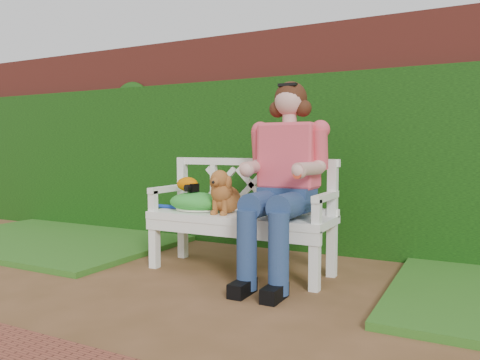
% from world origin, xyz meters
% --- Properties ---
extents(ground, '(60.00, 60.00, 0.00)m').
position_xyz_m(ground, '(0.00, 0.00, 0.00)').
color(ground, brown).
extents(brick_wall, '(10.00, 0.30, 2.20)m').
position_xyz_m(brick_wall, '(0.00, 1.90, 1.10)').
color(brick_wall, maroon).
rests_on(brick_wall, ground).
extents(ivy_hedge, '(10.00, 0.18, 1.70)m').
position_xyz_m(ivy_hedge, '(0.00, 1.68, 0.85)').
color(ivy_hedge, '#1D5D10').
rests_on(ivy_hedge, ground).
extents(grass_left, '(2.60, 2.00, 0.05)m').
position_xyz_m(grass_left, '(-2.40, 0.90, 0.03)').
color(grass_left, '#1E5813').
rests_on(grass_left, ground).
extents(garden_bench, '(1.64, 0.80, 0.48)m').
position_xyz_m(garden_bench, '(-0.08, 0.67, 0.24)').
color(garden_bench, white).
rests_on(garden_bench, ground).
extents(seated_woman, '(0.87, 1.02, 1.54)m').
position_xyz_m(seated_woman, '(0.33, 0.65, 0.77)').
color(seated_woman, '#F3516B').
rests_on(seated_woman, ground).
extents(dog, '(0.32, 0.38, 0.36)m').
position_xyz_m(dog, '(-0.18, 0.61, 0.66)').
color(dog, '#B47931').
rests_on(dog, garden_bench).
extents(tennis_racket, '(0.73, 0.44, 0.03)m').
position_xyz_m(tennis_racket, '(-0.52, 0.65, 0.50)').
color(tennis_racket, white).
rests_on(tennis_racket, garden_bench).
extents(green_bag, '(0.52, 0.43, 0.16)m').
position_xyz_m(green_bag, '(-0.48, 0.64, 0.56)').
color(green_bag, '#24662E').
rests_on(green_bag, garden_bench).
extents(camera_item, '(0.13, 0.11, 0.07)m').
position_xyz_m(camera_item, '(-0.52, 0.64, 0.67)').
color(camera_item, black).
rests_on(camera_item, green_bag).
extents(baseball_glove, '(0.20, 0.15, 0.12)m').
position_xyz_m(baseball_glove, '(-0.57, 0.64, 0.70)').
color(baseball_glove, '#C76400').
rests_on(baseball_glove, green_bag).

